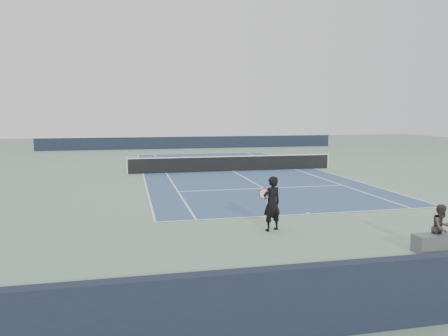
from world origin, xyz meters
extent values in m
plane|color=gray|center=(0.00, 0.00, 0.00)|extent=(80.00, 80.00, 0.00)
cube|color=#324F78|center=(0.00, 0.00, 0.01)|extent=(10.97, 23.77, 0.01)
cylinder|color=silver|center=(-6.40, 0.00, 0.54)|extent=(0.10, 0.10, 1.07)
cylinder|color=silver|center=(6.40, 0.00, 0.54)|extent=(0.10, 0.10, 1.07)
cube|color=black|center=(0.00, 0.00, 0.46)|extent=(12.80, 0.03, 0.90)
cube|color=white|center=(0.00, 0.00, 0.93)|extent=(12.80, 0.04, 0.06)
cube|color=black|center=(0.00, 17.88, 0.60)|extent=(30.00, 0.25, 1.20)
imported|color=black|center=(-2.04, -13.64, 0.85)|extent=(0.74, 0.62, 1.69)
torus|color=#9F0D14|center=(-2.32, -13.69, 1.18)|extent=(0.34, 0.18, 0.36)
cylinder|color=white|center=(-2.32, -13.69, 1.18)|extent=(0.29, 0.14, 0.32)
cylinder|color=white|center=(-2.20, -13.66, 0.92)|extent=(0.08, 0.13, 0.27)
sphere|color=yellow|center=(-1.94, -13.84, 0.03)|extent=(0.07, 0.07, 0.07)
cube|color=#505155|center=(1.62, -16.52, 0.23)|extent=(1.51, 0.78, 0.46)
imported|color=#3D3231|center=(1.62, -16.52, 0.63)|extent=(0.69, 0.60, 1.24)
camera|label=1|loc=(-6.29, -26.11, 3.61)|focal=35.00mm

